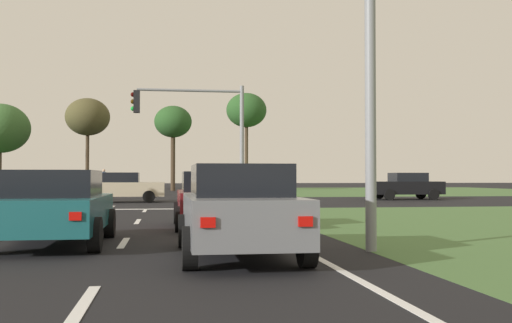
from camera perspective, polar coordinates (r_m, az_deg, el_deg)
ground_plane at (r=33.16m, az=-15.95°, el=-3.74°), size 200.00×200.00×0.00m
grass_verge_far_right at (r=61.13m, az=11.88°, el=-2.70°), size 35.00×35.00×0.01m
median_island_far at (r=58.02m, az=-12.69°, el=-2.69°), size 1.20×36.00×0.14m
lane_dash_near at (r=6.89m, az=-15.83°, el=-12.67°), size 0.14×2.00×0.01m
lane_dash_second at (r=12.80m, az=-12.31°, el=-7.46°), size 0.14×2.00×0.01m
lane_dash_third at (r=18.77m, az=-11.04°, el=-5.55°), size 0.14×2.00×0.01m
lane_dash_fourth at (r=24.75m, az=-10.39°, el=-4.56°), size 0.14×2.00×0.01m
edge_line_right at (r=15.11m, az=1.14°, el=-6.57°), size 0.14×24.00×0.01m
stop_bar_near at (r=25.89m, az=-9.63°, el=-4.42°), size 6.40×0.50×0.01m
crosswalk_bar_fifth at (r=28.36m, az=-20.96°, el=-4.09°), size 0.70×2.80×0.01m
crosswalk_bar_sixth at (r=28.13m, az=-18.67°, el=-4.13°), size 0.70×2.80×0.01m
crosswalk_bar_seventh at (r=27.95m, az=-16.35°, el=-4.16°), size 0.70×2.80×0.01m
crosswalk_bar_eighth at (r=27.81m, az=-13.99°, el=-4.19°), size 0.70×2.80×0.01m
car_red_near at (r=48.90m, az=-16.16°, el=-2.07°), size 1.97×4.44×1.53m
car_teal_second at (r=12.69m, az=-18.38°, el=-4.05°), size 2.09×4.41×1.48m
car_maroon_third at (r=16.30m, az=-4.20°, el=-3.52°), size 1.97×4.17×1.49m
car_grey_fourth at (r=10.29m, az=-1.67°, el=-4.56°), size 1.95×4.42×1.56m
car_beige_fifth at (r=33.23m, az=-12.50°, el=-2.36°), size 4.51×1.95×1.59m
car_white_seventh at (r=32.62m, az=-22.17°, el=-2.31°), size 4.58×2.06×1.58m
car_black_eighth at (r=37.61m, az=13.90°, el=-2.24°), size 4.30×2.03×1.60m
traffic_signal_near_right at (r=26.39m, az=-5.24°, el=3.66°), size 4.87×0.32×5.34m
pedestrian_at_median at (r=44.71m, az=-14.10°, el=-1.59°), size 0.34×0.34×1.78m
treeline_second at (r=63.06m, az=-22.86°, el=2.89°), size 5.55×5.55×8.37m
treeline_third at (r=62.84m, az=-15.52°, el=4.02°), size 4.38×4.38×9.20m
treeline_fourth at (r=59.94m, az=-7.79°, el=3.63°), size 3.64×3.64×8.31m
treeline_fifth at (r=58.45m, az=-0.90°, el=4.78°), size 3.86×3.86×9.41m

